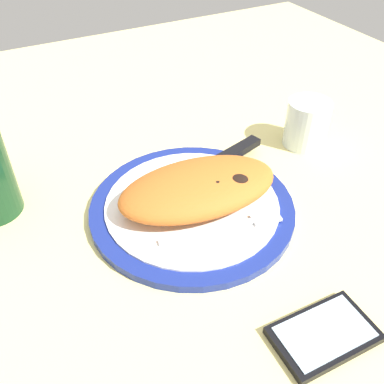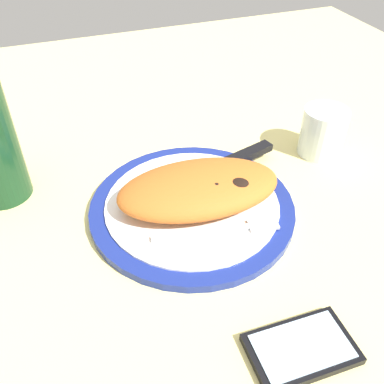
# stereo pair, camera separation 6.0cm
# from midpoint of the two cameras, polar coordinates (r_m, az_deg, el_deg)

# --- Properties ---
(ground_plane) EXTENTS (1.50, 1.50, 0.03)m
(ground_plane) POSITION_cam_midpoint_polar(r_m,az_deg,el_deg) (0.63, 2.71, -3.63)
(ground_plane) COLOR #E5D684
(plate) EXTENTS (0.29, 0.29, 0.02)m
(plate) POSITION_cam_midpoint_polar(r_m,az_deg,el_deg) (0.61, 2.78, -2.12)
(plate) COLOR navy
(plate) RESTS_ON ground_plane
(calzone) EXTENTS (0.24, 0.15, 0.05)m
(calzone) POSITION_cam_midpoint_polar(r_m,az_deg,el_deg) (0.60, 3.66, 0.61)
(calzone) COLOR #C16023
(calzone) RESTS_ON plate
(fork) EXTENTS (0.17, 0.04, 0.00)m
(fork) POSITION_cam_midpoint_polar(r_m,az_deg,el_deg) (0.57, 7.78, -5.09)
(fork) COLOR silver
(fork) RESTS_ON plate
(knife) EXTENTS (0.25, 0.09, 0.01)m
(knife) POSITION_cam_midpoint_polar(r_m,az_deg,el_deg) (0.68, 7.34, 3.67)
(knife) COLOR silver
(knife) RESTS_ON plate
(smartphone) EXTENTS (0.11, 0.07, 0.01)m
(smartphone) POSITION_cam_midpoint_polar(r_m,az_deg,el_deg) (0.50, 17.93, -19.45)
(smartphone) COLOR black
(smartphone) RESTS_ON ground_plane
(water_glass) EXTENTS (0.07, 0.07, 0.08)m
(water_glass) POSITION_cam_midpoint_polar(r_m,az_deg,el_deg) (0.76, 19.16, 7.14)
(water_glass) COLOR silver
(water_glass) RESTS_ON ground_plane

